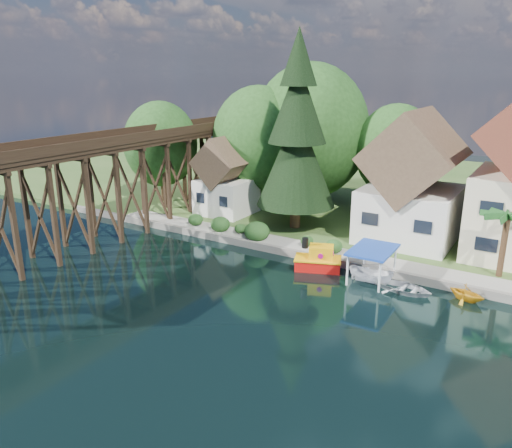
{
  "coord_description": "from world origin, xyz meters",
  "views": [
    {
      "loc": [
        17.45,
        -25.6,
        14.38
      ],
      "look_at": [
        -2.21,
        6.0,
        2.94
      ],
      "focal_mm": 35.0,
      "sensor_mm": 36.0,
      "label": 1
    }
  ],
  "objects_px": {
    "shed": "(226,181)",
    "boat_white_a": "(406,287)",
    "conifer": "(297,136)",
    "tugboat": "(319,260)",
    "trestle_bridge": "(120,177)",
    "boat_yellow": "(467,292)",
    "boat_canopy": "(372,268)",
    "palm_tree": "(508,218)",
    "house_left": "(412,186)"
  },
  "relations": [
    {
      "from": "house_left",
      "to": "boat_white_a",
      "type": "height_order",
      "value": "house_left"
    },
    {
      "from": "conifer",
      "to": "boat_white_a",
      "type": "distance_m",
      "value": 17.06
    },
    {
      "from": "house_left",
      "to": "boat_white_a",
      "type": "bearing_deg",
      "value": -74.67
    },
    {
      "from": "conifer",
      "to": "shed",
      "type": "bearing_deg",
      "value": 175.67
    },
    {
      "from": "tugboat",
      "to": "palm_tree",
      "type": "bearing_deg",
      "value": 20.8
    },
    {
      "from": "trestle_bridge",
      "to": "shed",
      "type": "relative_size",
      "value": 5.63
    },
    {
      "from": "trestle_bridge",
      "to": "conifer",
      "type": "relative_size",
      "value": 2.53
    },
    {
      "from": "shed",
      "to": "boat_white_a",
      "type": "xyz_separation_m",
      "value": [
        20.71,
        -8.38,
        -3.46
      ]
    },
    {
      "from": "house_left",
      "to": "shed",
      "type": "bearing_deg",
      "value": -175.23
    },
    {
      "from": "tugboat",
      "to": "boat_white_a",
      "type": "relative_size",
      "value": 1.1
    },
    {
      "from": "house_left",
      "to": "conifer",
      "type": "relative_size",
      "value": 0.63
    },
    {
      "from": "conifer",
      "to": "tugboat",
      "type": "distance_m",
      "value": 12.33
    },
    {
      "from": "conifer",
      "to": "tugboat",
      "type": "height_order",
      "value": "conifer"
    },
    {
      "from": "conifer",
      "to": "palm_tree",
      "type": "height_order",
      "value": "conifer"
    },
    {
      "from": "house_left",
      "to": "boat_canopy",
      "type": "distance_m",
      "value": 10.49
    },
    {
      "from": "palm_tree",
      "to": "boat_yellow",
      "type": "relative_size",
      "value": 2.11
    },
    {
      "from": "boat_yellow",
      "to": "boat_canopy",
      "type": "bearing_deg",
      "value": 112.93
    },
    {
      "from": "shed",
      "to": "palm_tree",
      "type": "bearing_deg",
      "value": -7.3
    },
    {
      "from": "trestle_bridge",
      "to": "conifer",
      "type": "bearing_deg",
      "value": 33.51
    },
    {
      "from": "shed",
      "to": "boat_yellow",
      "type": "xyz_separation_m",
      "value": [
        24.42,
        -7.56,
        -3.21
      ]
    },
    {
      "from": "trestle_bridge",
      "to": "shed",
      "type": "distance_m",
      "value": 10.69
    },
    {
      "from": "house_left",
      "to": "tugboat",
      "type": "bearing_deg",
      "value": -113.6
    },
    {
      "from": "trestle_bridge",
      "to": "conifer",
      "type": "height_order",
      "value": "conifer"
    },
    {
      "from": "trestle_bridge",
      "to": "boat_white_a",
      "type": "distance_m",
      "value": 26.2
    },
    {
      "from": "conifer",
      "to": "boat_white_a",
      "type": "relative_size",
      "value": 4.95
    },
    {
      "from": "house_left",
      "to": "boat_white_a",
      "type": "distance_m",
      "value": 11.3
    },
    {
      "from": "house_left",
      "to": "boat_yellow",
      "type": "height_order",
      "value": "house_left"
    },
    {
      "from": "house_left",
      "to": "boat_yellow",
      "type": "xyz_separation_m",
      "value": [
        6.42,
        -9.06,
        -4.52
      ]
    },
    {
      "from": "conifer",
      "to": "palm_tree",
      "type": "distance_m",
      "value": 18.34
    },
    {
      "from": "trestle_bridge",
      "to": "tugboat",
      "type": "relative_size",
      "value": 11.32
    },
    {
      "from": "shed",
      "to": "boat_white_a",
      "type": "relative_size",
      "value": 2.22
    },
    {
      "from": "conifer",
      "to": "boat_white_a",
      "type": "height_order",
      "value": "conifer"
    },
    {
      "from": "trestle_bridge",
      "to": "shed",
      "type": "xyz_separation_m",
      "value": [
        5.0,
        9.33,
        -1.52
      ]
    },
    {
      "from": "tugboat",
      "to": "boat_canopy",
      "type": "height_order",
      "value": "boat_canopy"
    },
    {
      "from": "house_left",
      "to": "conifer",
      "type": "bearing_deg",
      "value": -167.86
    },
    {
      "from": "conifer",
      "to": "boat_yellow",
      "type": "height_order",
      "value": "conifer"
    },
    {
      "from": "conifer",
      "to": "boat_white_a",
      "type": "xyz_separation_m",
      "value": [
        12.55,
        -7.76,
        -8.56
      ]
    },
    {
      "from": "tugboat",
      "to": "boat_white_a",
      "type": "bearing_deg",
      "value": -4.7
    },
    {
      "from": "house_left",
      "to": "boat_canopy",
      "type": "height_order",
      "value": "house_left"
    },
    {
      "from": "house_left",
      "to": "boat_yellow",
      "type": "distance_m",
      "value": 11.99
    },
    {
      "from": "boat_white_a",
      "to": "boat_canopy",
      "type": "height_order",
      "value": "boat_canopy"
    },
    {
      "from": "boat_white_a",
      "to": "trestle_bridge",
      "type": "bearing_deg",
      "value": 97.69
    },
    {
      "from": "boat_white_a",
      "to": "boat_canopy",
      "type": "xyz_separation_m",
      "value": [
        -2.54,
        0.2,
        0.74
      ]
    },
    {
      "from": "house_left",
      "to": "shed",
      "type": "xyz_separation_m",
      "value": [
        -18.0,
        -1.5,
        -1.31
      ]
    },
    {
      "from": "trestle_bridge",
      "to": "boat_canopy",
      "type": "distance_m",
      "value": 23.58
    },
    {
      "from": "trestle_bridge",
      "to": "palm_tree",
      "type": "bearing_deg",
      "value": 11.06
    },
    {
      "from": "trestle_bridge",
      "to": "tugboat",
      "type": "xyz_separation_m",
      "value": [
        18.93,
        1.51,
        -4.6
      ]
    },
    {
      "from": "conifer",
      "to": "boat_yellow",
      "type": "xyz_separation_m",
      "value": [
        16.27,
        -6.94,
        -8.31
      ]
    },
    {
      "from": "boat_white_a",
      "to": "boat_yellow",
      "type": "bearing_deg",
      "value": -71.95
    },
    {
      "from": "trestle_bridge",
      "to": "boat_white_a",
      "type": "height_order",
      "value": "trestle_bridge"
    }
  ]
}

